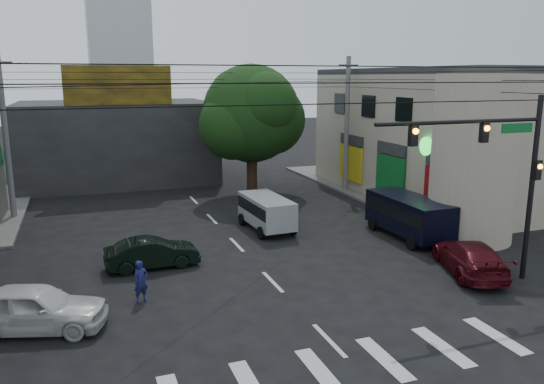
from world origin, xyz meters
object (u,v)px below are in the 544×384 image
utility_pole_far_right (347,126)px  maroon_sedan (469,257)px  silver_minivan (266,214)px  street_tree (251,114)px  traffic_officer (141,282)px  dark_sedan (152,253)px  white_compact (34,308)px  traffic_gantry (500,160)px  utility_pole_far_left (6,137)px  navy_van (409,217)px

utility_pole_far_right → maroon_sedan: 16.50m
utility_pole_far_right → silver_minivan: bearing=-139.5°
street_tree → silver_minivan: bearing=-102.7°
traffic_officer → dark_sedan: bearing=50.5°
dark_sedan → white_compact: white_compact is taller
traffic_gantry → maroon_sedan: (0.03, 1.19, -4.15)m
utility_pole_far_right → silver_minivan: (-8.33, -7.11, -3.72)m
street_tree → utility_pole_far_right: bearing=-8.7°
utility_pole_far_left → traffic_officer: size_ratio=6.02×
traffic_gantry → maroon_sedan: bearing=88.5°
utility_pole_far_right → dark_sedan: bearing=-143.8°
maroon_sedan → traffic_officer: size_ratio=3.29×
silver_minivan → navy_van: bearing=-123.3°
street_tree → white_compact: size_ratio=1.82×
white_compact → navy_van: bearing=-57.6°
navy_van → dark_sedan: bearing=89.8°
traffic_officer → white_compact: bearing=171.9°
traffic_gantry → silver_minivan: bearing=119.7°
dark_sedan → silver_minivan: (6.36, 3.62, 0.24)m
maroon_sedan → traffic_officer: 12.98m
utility_pole_far_left → street_tree: bearing=3.9°
white_compact → maroon_sedan: white_compact is taller
utility_pole_far_left → silver_minivan: bearing=-29.3°
utility_pole_far_left → maroon_sedan: bearing=-40.7°
dark_sedan → utility_pole_far_right: bearing=-56.0°
traffic_gantry → traffic_officer: bearing=167.4°
maroon_sedan → traffic_officer: bearing=11.6°
maroon_sedan → navy_van: navy_van is taller
utility_pole_far_right → maroon_sedan: utility_pole_far_right is taller
traffic_gantry → traffic_officer: (-12.84, 2.86, -4.07)m
utility_pole_far_left → maroon_sedan: size_ratio=1.83×
silver_minivan → navy_van: size_ratio=0.81×
street_tree → utility_pole_far_right: (6.50, -1.00, -0.87)m
dark_sedan → traffic_officer: bearing=164.1°
utility_pole_far_right → maroon_sedan: size_ratio=1.83×
street_tree → navy_van: 13.30m
traffic_gantry → white_compact: traffic_gantry is taller
utility_pole_far_left → navy_van: size_ratio=1.80×
utility_pole_far_left → silver_minivan: (12.67, -7.11, -3.72)m
street_tree → maroon_sedan: bearing=-77.1°
dark_sedan → maroon_sedan: maroon_sedan is taller
street_tree → white_compact: 20.96m
maroon_sedan → navy_van: bearing=-76.9°
street_tree → traffic_gantry: (3.82, -18.00, -0.64)m
utility_pole_far_right → white_compact: size_ratio=1.93×
utility_pole_far_left → utility_pole_far_right: same height
utility_pole_far_left → white_compact: 15.84m
maroon_sedan → traffic_officer: traffic_officer is taller
dark_sedan → street_tree: bearing=-37.0°
maroon_sedan → silver_minivan: bearing=-37.9°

